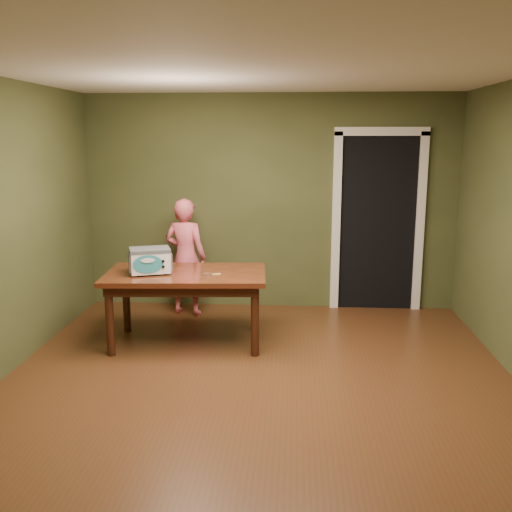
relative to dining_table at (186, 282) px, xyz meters
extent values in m
plane|color=#502717|center=(0.79, -1.11, -0.65)|extent=(5.00, 5.00, 0.00)
cube|color=#484E29|center=(0.79, 1.39, 0.65)|extent=(4.50, 0.02, 2.60)
cube|color=#484E29|center=(0.79, -3.61, 0.65)|extent=(4.50, 0.02, 2.60)
cube|color=white|center=(0.79, -1.11, 1.95)|extent=(4.50, 5.00, 0.02)
cube|color=black|center=(2.09, 1.69, 0.40)|extent=(0.90, 0.60, 2.10)
cube|color=black|center=(2.09, 1.38, 0.40)|extent=(0.90, 0.02, 2.10)
cube|color=white|center=(1.59, 1.36, 0.40)|extent=(0.10, 0.06, 2.20)
cube|color=white|center=(2.59, 1.36, 0.40)|extent=(0.10, 0.06, 2.20)
cube|color=white|center=(2.09, 1.36, 1.50)|extent=(1.10, 0.06, 0.10)
cube|color=#3D1B0D|center=(0.00, 0.00, 0.07)|extent=(1.65, 1.00, 0.05)
cube|color=black|center=(0.00, 0.00, 0.00)|extent=(1.53, 0.87, 0.10)
cylinder|color=black|center=(-0.68, -0.39, -0.30)|extent=(0.08, 0.08, 0.70)
cylinder|color=black|center=(-0.72, 0.30, -0.30)|extent=(0.08, 0.08, 0.70)
cylinder|color=black|center=(0.72, -0.30, -0.30)|extent=(0.08, 0.08, 0.70)
cylinder|color=black|center=(0.68, 0.39, -0.30)|extent=(0.08, 0.08, 0.70)
cylinder|color=#4C4F54|center=(-0.46, -0.22, 0.11)|extent=(0.03, 0.03, 0.02)
cylinder|color=#4C4F54|center=(-0.53, -0.02, 0.11)|extent=(0.03, 0.03, 0.02)
cylinder|color=#4C4F54|center=(-0.16, -0.12, 0.11)|extent=(0.03, 0.03, 0.02)
cylinder|color=#4C4F54|center=(-0.23, 0.08, 0.11)|extent=(0.03, 0.03, 0.02)
cube|color=white|center=(-0.34, -0.07, 0.22)|extent=(0.45, 0.38, 0.22)
cube|color=#4C4F54|center=(-0.34, -0.07, 0.34)|extent=(0.46, 0.39, 0.03)
cube|color=#4C4F54|center=(-0.53, -0.14, 0.22)|extent=(0.10, 0.24, 0.17)
cube|color=#4C4F54|center=(-0.15, -0.01, 0.22)|extent=(0.10, 0.24, 0.17)
ellipsoid|color=teal|center=(-0.33, -0.21, 0.22)|extent=(0.28, 0.10, 0.18)
cylinder|color=black|center=(-0.19, -0.17, 0.25)|extent=(0.03, 0.02, 0.03)
cylinder|color=black|center=(-0.19, -0.17, 0.19)|extent=(0.02, 0.02, 0.02)
cylinder|color=silver|center=(0.24, -0.12, 0.11)|extent=(0.10, 0.10, 0.02)
cylinder|color=#4D3019|center=(0.24, -0.12, 0.12)|extent=(0.09, 0.09, 0.01)
cube|color=#E4BC63|center=(0.28, -0.09, 0.10)|extent=(0.17, 0.10, 0.01)
imported|color=#E45E70|center=(-0.19, 0.99, 0.05)|extent=(0.57, 0.45, 1.39)
camera|label=1|loc=(1.09, -5.53, 1.44)|focal=40.00mm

